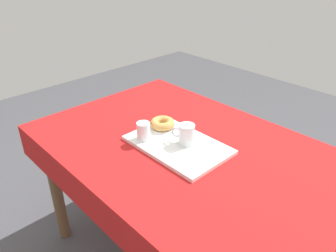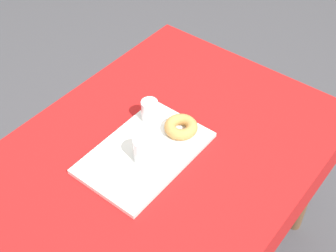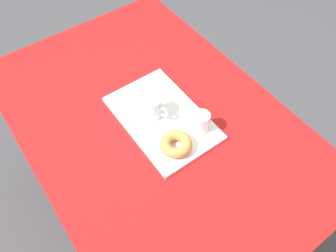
# 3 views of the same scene
# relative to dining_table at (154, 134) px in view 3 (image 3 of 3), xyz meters

# --- Properties ---
(ground_plane) EXTENTS (6.00, 6.00, 0.00)m
(ground_plane) POSITION_rel_dining_table_xyz_m (0.00, 0.00, -0.67)
(ground_plane) COLOR #47474C
(dining_table) EXTENTS (1.44, 0.97, 0.77)m
(dining_table) POSITION_rel_dining_table_xyz_m (0.00, 0.00, 0.00)
(dining_table) COLOR red
(dining_table) RESTS_ON ground
(serving_tray) EXTENTS (0.45, 0.30, 0.02)m
(serving_tray) POSITION_rel_dining_table_xyz_m (-0.02, -0.03, 0.11)
(serving_tray) COLOR white
(serving_tray) RESTS_ON dining_table
(tea_mug_left) EXTENTS (0.11, 0.07, 0.10)m
(tea_mug_left) POSITION_rel_dining_table_xyz_m (0.01, -0.01, 0.17)
(tea_mug_left) COLOR white
(tea_mug_left) RESTS_ON serving_tray
(water_glass_near) EXTENTS (0.06, 0.06, 0.08)m
(water_glass_near) POSITION_rel_dining_table_xyz_m (-0.15, -0.12, 0.16)
(water_glass_near) COLOR white
(water_glass_near) RESTS_ON serving_tray
(donut_plate_left) EXTENTS (0.13, 0.13, 0.01)m
(donut_plate_left) POSITION_rel_dining_table_xyz_m (-0.17, 0.01, 0.12)
(donut_plate_left) COLOR white
(donut_plate_left) RESTS_ON serving_tray
(sugar_donut_left) EXTENTS (0.12, 0.12, 0.04)m
(sugar_donut_left) POSITION_rel_dining_table_xyz_m (-0.17, 0.01, 0.15)
(sugar_donut_left) COLOR tan
(sugar_donut_left) RESTS_ON donut_plate_left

